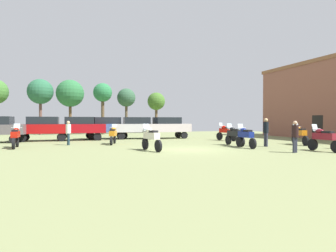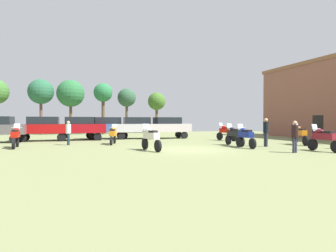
{
  "view_description": "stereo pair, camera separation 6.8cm",
  "coord_description": "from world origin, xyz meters",
  "px_view_note": "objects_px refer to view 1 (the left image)",
  "views": [
    {
      "loc": [
        -6.64,
        -15.2,
        1.67
      ],
      "look_at": [
        0.55,
        5.04,
        1.3
      ],
      "focal_mm": 30.6,
      "sensor_mm": 36.0,
      "label": 1
    },
    {
      "loc": [
        -6.58,
        -15.22,
        1.67
      ],
      "look_at": [
        0.55,
        5.04,
        1.3
      ],
      "focal_mm": 30.6,
      "sensor_mm": 36.0,
      "label": 2
    }
  ],
  "objects_px": {
    "motorcycle_9": "(226,132)",
    "tree_5": "(40,92)",
    "person_3": "(68,131)",
    "car_5": "(137,126)",
    "motorcycle_5": "(300,134)",
    "car_2": "(43,127)",
    "motorcycle_3": "(151,138)",
    "motorcycle_1": "(113,134)",
    "motorcycle_7": "(16,136)",
    "car_3": "(167,126)",
    "tree_4": "(103,94)",
    "tree_2": "(126,98)",
    "motorcycle_4": "(234,135)",
    "car_6": "(80,127)",
    "tree_3": "(156,102)",
    "person_2": "(295,134)",
    "tree_6": "(70,94)",
    "motorcycle_8": "(324,138)",
    "motorcycle_2": "(245,136)",
    "person_1": "(266,130)",
    "car_4": "(107,126)"
  },
  "relations": [
    {
      "from": "motorcycle_9",
      "to": "tree_5",
      "type": "bearing_deg",
      "value": 119.35
    },
    {
      "from": "person_3",
      "to": "car_5",
      "type": "bearing_deg",
      "value": -64.02
    },
    {
      "from": "motorcycle_5",
      "to": "car_2",
      "type": "xyz_separation_m",
      "value": [
        -17.01,
        10.0,
        0.44
      ]
    },
    {
      "from": "motorcycle_3",
      "to": "person_3",
      "type": "height_order",
      "value": "person_3"
    },
    {
      "from": "motorcycle_9",
      "to": "car_2",
      "type": "xyz_separation_m",
      "value": [
        -14.47,
        4.56,
        0.43
      ]
    },
    {
      "from": "motorcycle_1",
      "to": "motorcycle_7",
      "type": "relative_size",
      "value": 0.9
    },
    {
      "from": "car_3",
      "to": "tree_4",
      "type": "relative_size",
      "value": 0.69
    },
    {
      "from": "motorcycle_5",
      "to": "tree_2",
      "type": "relative_size",
      "value": 0.35
    },
    {
      "from": "tree_5",
      "to": "motorcycle_1",
      "type": "bearing_deg",
      "value": -70.35
    },
    {
      "from": "motorcycle_4",
      "to": "car_6",
      "type": "distance_m",
      "value": 13.17
    },
    {
      "from": "car_2",
      "to": "motorcycle_9",
      "type": "bearing_deg",
      "value": -105.22
    },
    {
      "from": "motorcycle_7",
      "to": "tree_3",
      "type": "distance_m",
      "value": 23.61
    },
    {
      "from": "person_2",
      "to": "person_3",
      "type": "distance_m",
      "value": 14.24
    },
    {
      "from": "person_2",
      "to": "tree_6",
      "type": "bearing_deg",
      "value": -81.88
    },
    {
      "from": "motorcycle_7",
      "to": "tree_3",
      "type": "bearing_deg",
      "value": 49.87
    },
    {
      "from": "motorcycle_1",
      "to": "tree_6",
      "type": "distance_m",
      "value": 17.44
    },
    {
      "from": "motorcycle_7",
      "to": "car_3",
      "type": "xyz_separation_m",
      "value": [
        11.87,
        5.87,
        0.43
      ]
    },
    {
      "from": "car_3",
      "to": "tree_5",
      "type": "height_order",
      "value": "tree_5"
    },
    {
      "from": "person_3",
      "to": "tree_6",
      "type": "xyz_separation_m",
      "value": [
        0.33,
        16.4,
        4.05
      ]
    },
    {
      "from": "person_2",
      "to": "car_2",
      "type": "bearing_deg",
      "value": -61.61
    },
    {
      "from": "car_6",
      "to": "person_3",
      "type": "xyz_separation_m",
      "value": [
        -0.98,
        -4.94,
        -0.2
      ]
    },
    {
      "from": "tree_6",
      "to": "motorcycle_8",
      "type": "bearing_deg",
      "value": -63.3
    },
    {
      "from": "motorcycle_2",
      "to": "person_2",
      "type": "relative_size",
      "value": 1.29
    },
    {
      "from": "motorcycle_4",
      "to": "car_2",
      "type": "relative_size",
      "value": 0.52
    },
    {
      "from": "motorcycle_1",
      "to": "car_3",
      "type": "height_order",
      "value": "car_3"
    },
    {
      "from": "motorcycle_1",
      "to": "motorcycle_3",
      "type": "distance_m",
      "value": 5.34
    },
    {
      "from": "car_6",
      "to": "tree_4",
      "type": "bearing_deg",
      "value": -11.34
    },
    {
      "from": "car_2",
      "to": "tree_4",
      "type": "relative_size",
      "value": 0.69
    },
    {
      "from": "car_2",
      "to": "tree_6",
      "type": "distance_m",
      "value": 12.37
    },
    {
      "from": "motorcycle_3",
      "to": "motorcycle_4",
      "type": "relative_size",
      "value": 0.98
    },
    {
      "from": "car_3",
      "to": "motorcycle_9",
      "type": "bearing_deg",
      "value": -141.17
    },
    {
      "from": "person_1",
      "to": "tree_6",
      "type": "xyz_separation_m",
      "value": [
        -11.7,
        21.85,
        3.93
      ]
    },
    {
      "from": "motorcycle_2",
      "to": "car_4",
      "type": "bearing_deg",
      "value": 122.98
    },
    {
      "from": "motorcycle_1",
      "to": "car_3",
      "type": "distance_m",
      "value": 7.67
    },
    {
      "from": "motorcycle_7",
      "to": "car_6",
      "type": "bearing_deg",
      "value": 55.27
    },
    {
      "from": "car_2",
      "to": "tree_2",
      "type": "relative_size",
      "value": 0.74
    },
    {
      "from": "motorcycle_9",
      "to": "person_1",
      "type": "xyz_separation_m",
      "value": [
        -0.53,
        -5.75,
        0.33
      ]
    },
    {
      "from": "motorcycle_2",
      "to": "motorcycle_4",
      "type": "bearing_deg",
      "value": 85.31
    },
    {
      "from": "person_2",
      "to": "tree_6",
      "type": "distance_m",
      "value": 27.83
    },
    {
      "from": "car_3",
      "to": "car_5",
      "type": "xyz_separation_m",
      "value": [
        -2.8,
        0.54,
        0.0
      ]
    },
    {
      "from": "car_5",
      "to": "person_3",
      "type": "distance_m",
      "value": 7.98
    },
    {
      "from": "motorcycle_1",
      "to": "person_1",
      "type": "bearing_deg",
      "value": -12.34
    },
    {
      "from": "motorcycle_9",
      "to": "car_3",
      "type": "relative_size",
      "value": 0.52
    },
    {
      "from": "car_5",
      "to": "person_2",
      "type": "height_order",
      "value": "car_5"
    },
    {
      "from": "motorcycle_7",
      "to": "car_4",
      "type": "distance_m",
      "value": 9.7
    },
    {
      "from": "car_3",
      "to": "car_5",
      "type": "bearing_deg",
      "value": 77.44
    },
    {
      "from": "car_2",
      "to": "car_4",
      "type": "relative_size",
      "value": 1.0
    },
    {
      "from": "person_1",
      "to": "motorcycle_5",
      "type": "bearing_deg",
      "value": 94.62
    },
    {
      "from": "motorcycle_2",
      "to": "person_1",
      "type": "distance_m",
      "value": 1.79
    },
    {
      "from": "motorcycle_3",
      "to": "car_2",
      "type": "distance_m",
      "value": 12.06
    }
  ]
}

